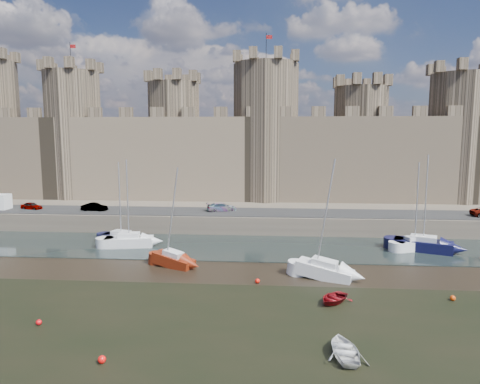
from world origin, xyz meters
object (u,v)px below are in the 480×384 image
at_px(car_1, 94,207).
at_px(sailboat_3, 423,244).
at_px(car_0, 32,206).
at_px(car_2, 222,207).
at_px(sailboat_2, 415,244).
at_px(sailboat_4, 173,259).
at_px(sailboat_0, 129,241).
at_px(sailboat_5, 324,270).
at_px(sailboat_1, 121,238).

height_order(car_1, sailboat_3, sailboat_3).
height_order(car_0, car_2, car_2).
xyz_separation_m(car_1, car_2, (18.53, 1.30, 0.02)).
distance_m(sailboat_2, sailboat_4, 28.20).
xyz_separation_m(sailboat_0, sailboat_3, (35.04, 0.74, 0.03)).
xyz_separation_m(car_2, sailboat_5, (12.35, -21.15, -2.32)).
relative_size(car_0, sailboat_1, 0.32).
bearing_deg(sailboat_3, sailboat_2, -171.39).
bearing_deg(sailboat_5, sailboat_2, 62.73).
relative_size(car_1, sailboat_3, 0.33).
bearing_deg(car_2, sailboat_3, -131.80).
xyz_separation_m(car_1, sailboat_5, (30.88, -19.85, -2.30)).
bearing_deg(car_1, sailboat_4, -134.66).
distance_m(car_1, sailboat_5, 36.78).
xyz_separation_m(car_2, sailboat_4, (-2.84, -18.67, -2.37)).
distance_m(sailboat_1, sailboat_3, 36.50).
bearing_deg(sailboat_0, sailboat_5, -33.26).
relative_size(sailboat_2, sailboat_3, 0.92).
distance_m(sailboat_0, sailboat_4, 10.14).
bearing_deg(sailboat_0, car_1, 120.21).
height_order(car_2, sailboat_0, sailboat_0).
height_order(car_1, sailboat_1, sailboat_1).
relative_size(sailboat_1, sailboat_5, 0.89).
xyz_separation_m(sailboat_3, sailboat_5, (-12.70, -10.42, -0.04)).
bearing_deg(sailboat_0, car_2, 39.12).
relative_size(sailboat_3, sailboat_5, 0.98).
xyz_separation_m(sailboat_1, sailboat_2, (35.60, -0.39, 0.02)).
relative_size(car_1, sailboat_2, 0.36).
xyz_separation_m(car_0, car_1, (9.92, -0.61, 0.05)).
height_order(sailboat_2, sailboat_3, sailboat_3).
distance_m(car_0, sailboat_3, 54.48).
bearing_deg(sailboat_5, sailboat_4, -168.60).
height_order(sailboat_0, sailboat_5, sailboat_5).
bearing_deg(car_2, car_1, 75.40).
bearing_deg(car_0, sailboat_4, -110.34).
bearing_deg(sailboat_1, sailboat_5, -7.43).
distance_m(car_0, car_1, 9.94).
xyz_separation_m(sailboat_1, sailboat_4, (8.60, -8.54, -0.05)).
xyz_separation_m(sailboat_4, sailboat_5, (15.19, -2.49, 0.05)).
xyz_separation_m(sailboat_0, sailboat_4, (7.15, -7.20, -0.06)).
bearing_deg(car_0, car_1, -78.80).
bearing_deg(car_1, car_2, -82.74).
xyz_separation_m(car_0, sailboat_0, (18.46, -10.78, -2.24)).
distance_m(car_2, sailboat_3, 27.35).
distance_m(sailboat_4, sailboat_5, 15.39).
distance_m(sailboat_1, sailboat_5, 26.23).
height_order(car_1, car_2, car_2).
bearing_deg(sailboat_3, sailboat_4, -141.72).
distance_m(sailboat_0, sailboat_3, 35.05).
xyz_separation_m(sailboat_3, sailboat_4, (-27.89, -7.93, -0.09)).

